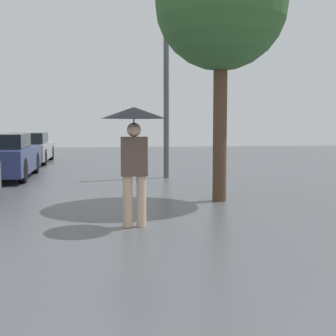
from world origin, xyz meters
name	(u,v)px	position (x,y,z in m)	size (l,w,h in m)	color
pedestrian	(134,134)	(0.10, 5.53, 1.38)	(0.96, 0.96, 1.77)	beige
parked_car_third	(2,157)	(-3.12, 12.37, 0.60)	(1.68, 4.00, 1.25)	navy
parked_car_farthest	(28,148)	(-3.17, 17.78, 0.56)	(1.68, 4.49, 1.19)	#9EA3A8
tree	(221,5)	(1.95, 7.63, 3.80)	(2.55, 2.55, 5.10)	brown
street_lamp	(166,86)	(1.49, 11.80, 2.59)	(0.28, 0.28, 4.63)	#515456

